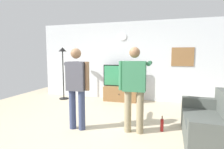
# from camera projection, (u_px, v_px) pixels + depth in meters

# --- Properties ---
(ground_plane) EXTENTS (8.40, 8.40, 0.00)m
(ground_plane) POSITION_uv_depth(u_px,v_px,m) (98.00, 133.00, 3.51)
(ground_plane) COLOR beige
(back_wall) EXTENTS (6.40, 0.10, 2.70)m
(back_wall) POSITION_uv_depth(u_px,v_px,m) (126.00, 61.00, 6.19)
(back_wall) COLOR silver
(back_wall) RESTS_ON ground_plane
(tv_stand) EXTENTS (1.11, 0.49, 0.50)m
(tv_stand) POSITION_uv_depth(u_px,v_px,m) (120.00, 94.00, 6.00)
(tv_stand) COLOR olive
(tv_stand) RESTS_ON ground_plane
(television) EXTENTS (1.22, 0.07, 0.73)m
(television) POSITION_uv_depth(u_px,v_px,m) (121.00, 76.00, 5.98)
(television) COLOR black
(television) RESTS_ON tv_stand
(wall_clock) EXTENTS (0.26, 0.03, 0.26)m
(wall_clock) POSITION_uv_depth(u_px,v_px,m) (123.00, 37.00, 6.08)
(wall_clock) COLOR white
(framed_picture) EXTENTS (0.68, 0.04, 0.60)m
(framed_picture) POSITION_uv_depth(u_px,v_px,m) (183.00, 57.00, 5.63)
(framed_picture) COLOR olive
(floor_lamp) EXTENTS (0.32, 0.32, 1.82)m
(floor_lamp) POSITION_uv_depth(u_px,v_px,m) (63.00, 62.00, 6.15)
(floor_lamp) COLOR black
(floor_lamp) RESTS_ON ground_plane
(person_standing_nearer_lamp) EXTENTS (0.56, 0.78, 1.68)m
(person_standing_nearer_lamp) POSITION_uv_depth(u_px,v_px,m) (77.00, 84.00, 3.62)
(person_standing_nearer_lamp) COLOR #384266
(person_standing_nearer_lamp) RESTS_ON ground_plane
(person_standing_nearer_couch) EXTENTS (0.62, 0.78, 1.70)m
(person_standing_nearer_couch) POSITION_uv_depth(u_px,v_px,m) (134.00, 85.00, 3.45)
(person_standing_nearer_couch) COLOR gray
(person_standing_nearer_couch) RESTS_ON ground_plane
(side_couch) EXTENTS (0.94, 1.72, 0.87)m
(side_couch) POSITION_uv_depth(u_px,v_px,m) (214.00, 126.00, 3.05)
(side_couch) COLOR #4C514C
(side_couch) RESTS_ON ground_plane
(beverage_bottle) EXTENTS (0.07, 0.07, 0.32)m
(beverage_bottle) POSITION_uv_depth(u_px,v_px,m) (162.00, 125.00, 3.58)
(beverage_bottle) COLOR maroon
(beverage_bottle) RESTS_ON ground_plane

